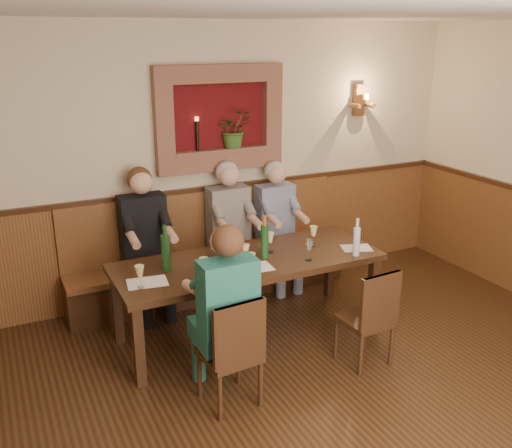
{
  "coord_description": "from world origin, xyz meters",
  "views": [
    {
      "loc": [
        -2.0,
        -2.43,
        2.66
      ],
      "look_at": [
        0.1,
        1.9,
        1.05
      ],
      "focal_mm": 40.0,
      "sensor_mm": 36.0,
      "label": 1
    }
  ],
  "objects": [
    {
      "name": "person_bench_right",
      "position": [
        0.75,
        2.69,
        0.57
      ],
      "size": [
        0.4,
        0.5,
        1.39
      ],
      "color": "navy",
      "rests_on": "ground"
    },
    {
      "name": "person_chair_front",
      "position": [
        -0.57,
        1.07,
        0.59
      ],
      "size": [
        0.42,
        0.51,
        1.42
      ],
      "color": "#184755",
      "rests_on": "ground"
    },
    {
      "name": "wine_glass_4",
      "position": [
        -0.52,
        1.6,
        0.85
      ],
      "size": [
        0.08,
        0.08,
        0.19
      ],
      "primitive_type": null,
      "color": "#DEE287",
      "rests_on": "dining_table"
    },
    {
      "name": "wine_glass_7",
      "position": [
        -0.09,
        1.73,
        0.85
      ],
      "size": [
        0.08,
        0.08,
        0.19
      ],
      "primitive_type": null,
      "color": "#DEE287",
      "rests_on": "dining_table"
    },
    {
      "name": "wall_sconce",
      "position": [
        1.9,
        2.93,
        1.94
      ],
      "size": [
        0.25,
        0.2,
        0.35
      ],
      "color": "brown",
      "rests_on": "ground"
    },
    {
      "name": "wine_bottle_green_a",
      "position": [
        0.15,
        1.82,
        0.91
      ],
      "size": [
        0.08,
        0.08,
        0.4
      ],
      "rotation": [
        0.0,
        0.0,
        0.18
      ],
      "color": "#19471E",
      "rests_on": "dining_table"
    },
    {
      "name": "wine_glass_1",
      "position": [
        -0.13,
        1.52,
        0.85
      ],
      "size": [
        0.08,
        0.08,
        0.19
      ],
      "primitive_type": null,
      "color": "#DEE287",
      "rests_on": "dining_table"
    },
    {
      "name": "spittoon_bucket",
      "position": [
        -0.18,
        1.81,
        0.87
      ],
      "size": [
        0.26,
        0.26,
        0.25
      ],
      "primitive_type": "cylinder",
      "rotation": [
        0.0,
        0.0,
        -0.19
      ],
      "color": "red",
      "rests_on": "dining_table"
    },
    {
      "name": "tasting_sheet_b",
      "position": [
        -0.04,
        1.64,
        0.75
      ],
      "size": [
        0.33,
        0.25,
        0.0
      ],
      "primitive_type": "cube",
      "rotation": [
        0.0,
        0.0,
        -0.08
      ],
      "color": "white",
      "rests_on": "dining_table"
    },
    {
      "name": "chair_near_left",
      "position": [
        -0.57,
        0.96,
        0.26
      ],
      "size": [
        0.43,
        0.43,
        0.9
      ],
      "rotation": [
        0.0,
        0.0,
        0.08
      ],
      "color": "black",
      "rests_on": "ground"
    },
    {
      "name": "wine_glass_0",
      "position": [
        0.47,
        1.59,
        0.85
      ],
      "size": [
        0.08,
        0.08,
        0.19
      ],
      "primitive_type": null,
      "color": "white",
      "rests_on": "dining_table"
    },
    {
      "name": "wine_glass_5",
      "position": [
        -0.28,
        1.98,
        0.85
      ],
      "size": [
        0.08,
        0.08,
        0.19
      ],
      "primitive_type": null,
      "color": "white",
      "rests_on": "dining_table"
    },
    {
      "name": "wine_bottle_green_b",
      "position": [
        -0.73,
        1.92,
        0.92
      ],
      "size": [
        0.1,
        0.1,
        0.4
      ],
      "rotation": [
        0.0,
        0.0,
        0.32
      ],
      "color": "#19471E",
      "rests_on": "dining_table"
    },
    {
      "name": "water_bottle",
      "position": [
        0.92,
        1.51,
        0.89
      ],
      "size": [
        0.08,
        0.08,
        0.35
      ],
      "rotation": [
        0.0,
        0.0,
        0.41
      ],
      "color": "silver",
      "rests_on": "dining_table"
    },
    {
      "name": "person_bench_left",
      "position": [
        -0.7,
        2.69,
        0.61
      ],
      "size": [
        0.44,
        0.54,
        1.47
      ],
      "color": "black",
      "rests_on": "ground"
    },
    {
      "name": "wine_glass_8",
      "position": [
        -1.03,
        1.67,
        0.85
      ],
      "size": [
        0.08,
        0.08,
        0.19
      ],
      "primitive_type": null,
      "color": "#DEE287",
      "rests_on": "dining_table"
    },
    {
      "name": "wainscoting",
      "position": [
        0.0,
        -0.0,
        0.59
      ],
      "size": [
        6.02,
        6.02,
        1.15
      ],
      "color": "brown",
      "rests_on": "ground"
    },
    {
      "name": "wine_glass_6",
      "position": [
        -0.71,
        1.98,
        0.85
      ],
      "size": [
        0.08,
        0.08,
        0.19
      ],
      "primitive_type": null,
      "color": "white",
      "rests_on": "dining_table"
    },
    {
      "name": "person_bench_mid",
      "position": [
        0.2,
        2.69,
        0.6
      ],
      "size": [
        0.43,
        0.52,
        1.44
      ],
      "color": "#55504D",
      "rests_on": "ground"
    },
    {
      "name": "tasting_sheet_c",
      "position": [
        1.03,
        1.65,
        0.75
      ],
      "size": [
        0.32,
        0.28,
        0.0
      ],
      "primitive_type": "cube",
      "rotation": [
        0.0,
        0.0,
        -0.34
      ],
      "color": "white",
      "rests_on": "dining_table"
    },
    {
      "name": "tasting_sheet_d",
      "position": [
        -0.33,
        1.57,
        0.75
      ],
      "size": [
        0.36,
        0.31,
        0.0
      ],
      "primitive_type": "cube",
      "rotation": [
        0.0,
        0.0,
        0.33
      ],
      "color": "white",
      "rests_on": "dining_table"
    },
    {
      "name": "bench",
      "position": [
        0.0,
        2.79,
        0.33
      ],
      "size": [
        3.0,
        0.45,
        1.11
      ],
      "color": "#381E0F",
      "rests_on": "ground"
    },
    {
      "name": "wall_niche",
      "position": [
        0.24,
        2.94,
        1.81
      ],
      "size": [
        1.36,
        0.3,
        1.06
      ],
      "color": "#4F0B0E",
      "rests_on": "ground"
    },
    {
      "name": "wine_glass_3",
      "position": [
        0.25,
        1.92,
        0.85
      ],
      "size": [
        0.08,
        0.08,
        0.19
      ],
      "primitive_type": null,
      "color": "#DEE287",
      "rests_on": "dining_table"
    },
    {
      "name": "room_shell",
      "position": [
        0.0,
        0.0,
        1.89
      ],
      "size": [
        6.04,
        6.04,
        2.82
      ],
      "color": "#C4B294",
      "rests_on": "ground"
    },
    {
      "name": "chair_near_right",
      "position": [
        0.68,
        0.99,
        0.25
      ],
      "size": [
        0.41,
        0.41,
        0.86
      ],
      "rotation": [
        0.0,
        0.0,
        0.07
      ],
      "color": "black",
      "rests_on": "ground"
    },
    {
      "name": "tasting_sheet_a",
      "position": [
        -0.95,
        1.75,
        0.75
      ],
      "size": [
        0.35,
        0.27,
        0.0
      ],
      "primitive_type": "cube",
      "rotation": [
        0.0,
        0.0,
        -0.14
      ],
      "color": "white",
      "rests_on": "dining_table"
    },
    {
      "name": "wine_glass_2",
      "position": [
        0.7,
        1.9,
        0.85
      ],
      "size": [
        0.08,
        0.08,
        0.19
      ],
      "primitive_type": null,
      "color": "#DEE287",
      "rests_on": "dining_table"
    },
    {
      "name": "dining_table",
      "position": [
        0.0,
        1.85,
        0.68
      ],
      "size": [
        2.4,
        0.9,
        0.75
      ],
      "color": "black",
      "rests_on": "ground"
    }
  ]
}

